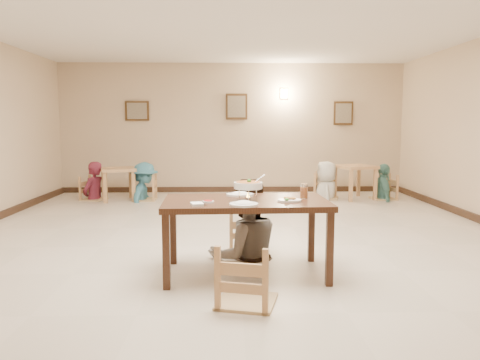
{
  "coord_description": "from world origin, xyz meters",
  "views": [
    {
      "loc": [
        -0.13,
        -6.01,
        1.59
      ],
      "look_at": [
        0.03,
        -0.42,
        0.93
      ],
      "focal_mm": 35.0,
      "sensor_mm": 36.0,
      "label": 1
    }
  ],
  "objects_px": {
    "bg_chair_rl": "(327,174)",
    "bg_diner_a": "(93,162)",
    "chair_far": "(247,218)",
    "curry_warmer": "(248,185)",
    "bg_chair_lr": "(144,176)",
    "main_diner": "(246,179)",
    "bg_table_right": "(355,172)",
    "drink_glass": "(304,192)",
    "bg_diner_d": "(384,164)",
    "chair_near": "(247,245)",
    "bg_chair_rr": "(384,176)",
    "bg_diner_b": "(144,162)",
    "main_table": "(246,207)",
    "bg_table_left": "(118,174)",
    "bg_diner_c": "(327,161)",
    "bg_chair_ll": "(93,178)"
  },
  "relations": [
    {
      "from": "bg_chair_rl",
      "to": "bg_diner_a",
      "type": "height_order",
      "value": "bg_diner_a"
    },
    {
      "from": "chair_far",
      "to": "curry_warmer",
      "type": "distance_m",
      "value": 0.97
    },
    {
      "from": "bg_chair_lr",
      "to": "main_diner",
      "type": "bearing_deg",
      "value": 23.76
    },
    {
      "from": "bg_table_right",
      "to": "bg_diner_a",
      "type": "height_order",
      "value": "bg_diner_a"
    },
    {
      "from": "drink_glass",
      "to": "bg_diner_d",
      "type": "relative_size",
      "value": 0.1
    },
    {
      "from": "chair_near",
      "to": "bg_diner_a",
      "type": "xyz_separation_m",
      "value": [
        -3.0,
        5.84,
        0.28
      ]
    },
    {
      "from": "chair_near",
      "to": "bg_diner_d",
      "type": "bearing_deg",
      "value": -104.63
    },
    {
      "from": "bg_chair_rr",
      "to": "bg_diner_b",
      "type": "xyz_separation_m",
      "value": [
        -5.08,
        0.01,
        0.3
      ]
    },
    {
      "from": "bg_diner_b",
      "to": "bg_chair_lr",
      "type": "bearing_deg",
      "value": 96.92
    },
    {
      "from": "main_table",
      "to": "bg_table_left",
      "type": "distance_m",
      "value": 5.54
    },
    {
      "from": "main_table",
      "to": "bg_diner_d",
      "type": "height_order",
      "value": "bg_diner_d"
    },
    {
      "from": "bg_table_left",
      "to": "bg_chair_lr",
      "type": "xyz_separation_m",
      "value": [
        0.54,
        0.0,
        -0.05
      ]
    },
    {
      "from": "main_table",
      "to": "bg_table_right",
      "type": "xyz_separation_m",
      "value": [
        2.54,
        5.0,
        -0.14
      ]
    },
    {
      "from": "bg_table_right",
      "to": "bg_diner_d",
      "type": "relative_size",
      "value": 0.6
    },
    {
      "from": "main_table",
      "to": "bg_chair_rl",
      "type": "height_order",
      "value": "bg_chair_rl"
    },
    {
      "from": "bg_table_right",
      "to": "bg_diner_a",
      "type": "bearing_deg",
      "value": 179.9
    },
    {
      "from": "main_table",
      "to": "chair_far",
      "type": "distance_m",
      "value": 0.84
    },
    {
      "from": "chair_far",
      "to": "chair_near",
      "type": "xyz_separation_m",
      "value": [
        -0.08,
        -1.61,
        0.08
      ]
    },
    {
      "from": "curry_warmer",
      "to": "bg_chair_lr",
      "type": "distance_m",
      "value": 5.38
    },
    {
      "from": "bg_diner_c",
      "to": "main_table",
      "type": "bearing_deg",
      "value": -14.59
    },
    {
      "from": "chair_far",
      "to": "bg_diner_c",
      "type": "relative_size",
      "value": 0.56
    },
    {
      "from": "drink_glass",
      "to": "bg_table_right",
      "type": "distance_m",
      "value": 5.29
    },
    {
      "from": "bg_chair_ll",
      "to": "bg_chair_lr",
      "type": "height_order",
      "value": "bg_chair_lr"
    },
    {
      "from": "drink_glass",
      "to": "bg_diner_d",
      "type": "xyz_separation_m",
      "value": [
        2.51,
        4.86,
        -0.12
      ]
    },
    {
      "from": "bg_table_left",
      "to": "bg_chair_rl",
      "type": "height_order",
      "value": "bg_chair_rl"
    },
    {
      "from": "drink_glass",
      "to": "bg_diner_a",
      "type": "distance_m",
      "value": 6.14
    },
    {
      "from": "chair_far",
      "to": "drink_glass",
      "type": "relative_size",
      "value": 5.7
    },
    {
      "from": "main_diner",
      "to": "bg_chair_rr",
      "type": "height_order",
      "value": "main_diner"
    },
    {
      "from": "curry_warmer",
      "to": "main_diner",
      "type": "bearing_deg",
      "value": 89.85
    },
    {
      "from": "chair_far",
      "to": "curry_warmer",
      "type": "xyz_separation_m",
      "value": [
        -0.03,
        -0.83,
        0.51
      ]
    },
    {
      "from": "main_table",
      "to": "bg_table_right",
      "type": "relative_size",
      "value": 1.9
    },
    {
      "from": "chair_far",
      "to": "bg_table_left",
      "type": "relative_size",
      "value": 1.04
    },
    {
      "from": "bg_table_right",
      "to": "bg_chair_rr",
      "type": "distance_m",
      "value": 0.61
    },
    {
      "from": "chair_far",
      "to": "bg_chair_ll",
      "type": "xyz_separation_m",
      "value": [
        -3.07,
        4.22,
        0.03
      ]
    },
    {
      "from": "bg_diner_b",
      "to": "bg_table_left",
      "type": "bearing_deg",
      "value": 97.09
    },
    {
      "from": "bg_chair_rl",
      "to": "main_diner",
      "type": "bearing_deg",
      "value": 172.11
    },
    {
      "from": "main_table",
      "to": "bg_chair_rr",
      "type": "relative_size",
      "value": 1.73
    },
    {
      "from": "drink_glass",
      "to": "bg_diner_c",
      "type": "bearing_deg",
      "value": 75.26
    },
    {
      "from": "drink_glass",
      "to": "bg_chair_rl",
      "type": "relative_size",
      "value": 0.15
    },
    {
      "from": "bg_diner_a",
      "to": "bg_diner_b",
      "type": "xyz_separation_m",
      "value": [
        1.08,
        -0.06,
        -0.01
      ]
    },
    {
      "from": "main_diner",
      "to": "bg_chair_ll",
      "type": "relative_size",
      "value": 1.98
    },
    {
      "from": "bg_table_left",
      "to": "bg_chair_ll",
      "type": "bearing_deg",
      "value": 173.0
    },
    {
      "from": "main_table",
      "to": "curry_warmer",
      "type": "xyz_separation_m",
      "value": [
        0.02,
        -0.04,
        0.24
      ]
    },
    {
      "from": "chair_near",
      "to": "drink_glass",
      "type": "distance_m",
      "value": 1.17
    },
    {
      "from": "chair_far",
      "to": "bg_table_left",
      "type": "bearing_deg",
      "value": 112.98
    },
    {
      "from": "bg_table_left",
      "to": "bg_diner_a",
      "type": "relative_size",
      "value": 0.53
    },
    {
      "from": "bg_chair_rr",
      "to": "bg_diner_c",
      "type": "xyz_separation_m",
      "value": [
        -1.2,
        0.13,
        0.3
      ]
    },
    {
      "from": "chair_far",
      "to": "bg_chair_rl",
      "type": "relative_size",
      "value": 0.84
    },
    {
      "from": "bg_chair_lr",
      "to": "bg_diner_b",
      "type": "relative_size",
      "value": 0.63
    },
    {
      "from": "bg_table_left",
      "to": "bg_diner_b",
      "type": "bearing_deg",
      "value": 0.17
    }
  ]
}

